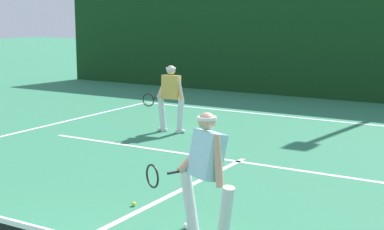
{
  "coord_description": "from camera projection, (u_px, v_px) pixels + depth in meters",
  "views": [
    {
      "loc": [
        4.64,
        -3.29,
        2.8
      ],
      "look_at": [
        -0.41,
        5.19,
        1.0
      ],
      "focal_mm": 54.46,
      "sensor_mm": 36.0,
      "label": 1
    }
  ],
  "objects": [
    {
      "name": "court_line_centre",
      "position": [
        146.0,
        207.0,
        8.33
      ],
      "size": [
        0.1,
        6.4,
        0.01
      ],
      "primitive_type": "cube",
      "color": "white",
      "rests_on": "ground_plane"
    },
    {
      "name": "back_fence_windscreen",
      "position": [
        361.0,
        49.0,
        17.62
      ],
      "size": [
        22.71,
        0.12,
        3.19
      ],
      "primitive_type": "cube",
      "color": "#123817",
      "rests_on": "ground_plane"
    },
    {
      "name": "player_far",
      "position": [
        171.0,
        96.0,
        13.3
      ],
      "size": [
        0.73,
        0.86,
        1.55
      ],
      "rotation": [
        0.0,
        0.0,
        3.26
      ],
      "color": "silver",
      "rests_on": "ground_plane"
    },
    {
      "name": "tennis_ball",
      "position": [
        134.0,
        204.0,
        8.38
      ],
      "size": [
        0.07,
        0.07,
        0.07
      ],
      "primitive_type": "sphere",
      "color": "#D1E033",
      "rests_on": "ground_plane"
    },
    {
      "name": "court_line_service",
      "position": [
        238.0,
        161.0,
        10.84
      ],
      "size": [
        8.98,
        0.1,
        0.01
      ],
      "primitive_type": "cube",
      "color": "white",
      "rests_on": "ground_plane"
    },
    {
      "name": "player_near",
      "position": [
        206.0,
        171.0,
        6.98
      ],
      "size": [
        1.15,
        0.84,
        1.61
      ],
      "rotation": [
        0.0,
        0.0,
        2.68
      ],
      "color": "silver",
      "rests_on": "ground_plane"
    },
    {
      "name": "court_line_baseline_far",
      "position": [
        321.0,
        120.0,
        14.91
      ],
      "size": [
        11.02,
        0.1,
        0.01
      ],
      "primitive_type": "cube",
      "color": "white",
      "rests_on": "ground_plane"
    }
  ]
}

